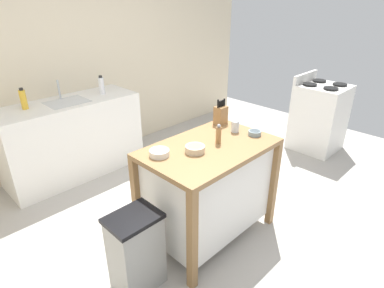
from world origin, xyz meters
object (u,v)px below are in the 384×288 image
object	(u,v)px
bowl_ceramic_wide	(255,133)
trash_bin	(136,252)
knife_block	(221,115)
kitchen_island	(208,186)
stove	(319,117)
bottle_hand_soap	(101,85)
bottle_spray_cleaner	(23,99)
bowl_ceramic_small	(159,153)
pepper_grinder	(219,134)
bowl_stoneware_deep	(195,149)
drinking_cup	(235,126)
sink_faucet	(59,90)

from	to	relation	value
bowl_ceramic_wide	trash_bin	size ratio (longest dim) A/B	0.18
knife_block	kitchen_island	bearing A→B (deg)	-149.74
bowl_ceramic_wide	stove	size ratio (longest dim) A/B	0.11
bottle_hand_soap	kitchen_island	bearing A→B (deg)	-94.14
bottle_spray_cleaner	kitchen_island	bearing A→B (deg)	-69.32
bowl_ceramic_small	pepper_grinder	distance (m)	0.52
bowl_ceramic_wide	bottle_hand_soap	xyz separation A→B (m)	(-0.30, 1.99, 0.10)
pepper_grinder	trash_bin	distance (m)	1.09
bowl_stoneware_deep	pepper_grinder	size ratio (longest dim) A/B	0.92
bottle_hand_soap	pepper_grinder	bearing A→B (deg)	-91.35
bottle_spray_cleaner	bowl_stoneware_deep	bearing A→B (deg)	-73.57
drinking_cup	knife_block	bearing A→B (deg)	75.37
drinking_cup	bottle_spray_cleaner	bearing A→B (deg)	120.29
bowl_ceramic_wide	drinking_cup	bearing A→B (deg)	109.37
bottle_hand_soap	bottle_spray_cleaner	xyz separation A→B (m)	(-0.86, 0.07, 0.00)
bowl_ceramic_wide	bowl_ceramic_small	xyz separation A→B (m)	(-0.83, 0.29, 0.00)
bowl_stoneware_deep	sink_faucet	xyz separation A→B (m)	(-0.15, 2.01, 0.11)
knife_block	stove	world-z (taller)	knife_block
sink_faucet	drinking_cup	bearing A→B (deg)	-70.72
bowl_ceramic_small	bowl_stoneware_deep	world-z (taller)	bowl_stoneware_deep
bowl_ceramic_small	sink_faucet	bearing A→B (deg)	87.50
sink_faucet	bottle_hand_soap	xyz separation A→B (m)	(0.45, -0.16, -0.01)
drinking_cup	sink_faucet	world-z (taller)	sink_faucet
bottle_hand_soap	sink_faucet	bearing A→B (deg)	160.73
kitchen_island	bottle_hand_soap	size ratio (longest dim) A/B	5.03
pepper_grinder	stove	bearing A→B (deg)	3.47
drinking_cup	sink_faucet	distance (m)	2.10
bowl_ceramic_small	bowl_ceramic_wide	bearing A→B (deg)	-19.03
bowl_ceramic_wide	bottle_hand_soap	distance (m)	2.01
bowl_stoneware_deep	drinking_cup	distance (m)	0.54
stove	sink_faucet	bearing A→B (deg)	145.19
knife_block	bottle_hand_soap	world-z (taller)	same
bowl_ceramic_small	trash_bin	world-z (taller)	bowl_ceramic_small
knife_block	bottle_hand_soap	distance (m)	1.63
bowl_stoneware_deep	bottle_spray_cleaner	xyz separation A→B (m)	(-0.57, 1.92, 0.10)
bottle_spray_cleaner	pepper_grinder	bearing A→B (deg)	-67.16
stove	kitchen_island	bearing A→B (deg)	-177.00
pepper_grinder	sink_faucet	size ratio (longest dim) A/B	0.76
bowl_stoneware_deep	kitchen_island	bearing A→B (deg)	-2.42
kitchen_island	pepper_grinder	distance (m)	0.48
knife_block	pepper_grinder	xyz separation A→B (m)	(-0.34, -0.27, -0.01)
drinking_cup	bottle_spray_cleaner	world-z (taller)	bottle_spray_cleaner
bowl_ceramic_small	bowl_stoneware_deep	distance (m)	0.28
bottle_hand_soap	bottle_spray_cleaner	bearing A→B (deg)	175.13
bowl_ceramic_wide	bowl_stoneware_deep	bearing A→B (deg)	166.90
bowl_stoneware_deep	bottle_spray_cleaner	bearing A→B (deg)	106.43
sink_faucet	stove	size ratio (longest dim) A/B	0.21
bottle_spray_cleaner	sink_faucet	bearing A→B (deg)	11.35
bottle_hand_soap	stove	bearing A→B (deg)	-37.36
pepper_grinder	bottle_hand_soap	size ratio (longest dim) A/B	0.76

